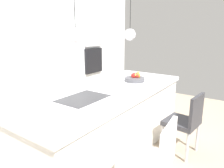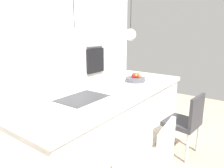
{
  "view_description": "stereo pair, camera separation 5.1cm",
  "coord_description": "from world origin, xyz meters",
  "px_view_note": "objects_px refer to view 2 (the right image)",
  "views": [
    {
      "loc": [
        -2.15,
        -1.57,
        1.63
      ],
      "look_at": [
        0.1,
        0.0,
        0.93
      ],
      "focal_mm": 33.72,
      "sensor_mm": 36.0,
      "label": 1
    },
    {
      "loc": [
        -2.12,
        -1.62,
        1.63
      ],
      "look_at": [
        0.1,
        0.0,
        0.93
      ],
      "focal_mm": 33.72,
      "sensor_mm": 36.0,
      "label": 2
    }
  ],
  "objects_px": {
    "fruit_bowl": "(136,78)",
    "chair_near": "(151,159)",
    "microwave": "(95,39)",
    "chair_middle": "(186,121)",
    "oven": "(95,61)"
  },
  "relations": [
    {
      "from": "microwave",
      "to": "chair_near",
      "type": "bearing_deg",
      "value": -130.62
    },
    {
      "from": "fruit_bowl",
      "to": "microwave",
      "type": "height_order",
      "value": "microwave"
    },
    {
      "from": "chair_near",
      "to": "chair_middle",
      "type": "xyz_separation_m",
      "value": [
        1.05,
        0.0,
        -0.01
      ]
    },
    {
      "from": "oven",
      "to": "chair_middle",
      "type": "height_order",
      "value": "oven"
    },
    {
      "from": "chair_near",
      "to": "chair_middle",
      "type": "relative_size",
      "value": 1.01
    },
    {
      "from": "chair_near",
      "to": "microwave",
      "type": "bearing_deg",
      "value": 49.38
    },
    {
      "from": "fruit_bowl",
      "to": "chair_near",
      "type": "height_order",
      "value": "fruit_bowl"
    },
    {
      "from": "fruit_bowl",
      "to": "oven",
      "type": "xyz_separation_m",
      "value": [
        1.0,
        1.66,
        0.02
      ]
    },
    {
      "from": "chair_near",
      "to": "chair_middle",
      "type": "height_order",
      "value": "chair_near"
    },
    {
      "from": "microwave",
      "to": "oven",
      "type": "distance_m",
      "value": 0.5
    },
    {
      "from": "fruit_bowl",
      "to": "chair_middle",
      "type": "xyz_separation_m",
      "value": [
        -0.08,
        -0.82,
        -0.45
      ]
    },
    {
      "from": "fruit_bowl",
      "to": "chair_middle",
      "type": "bearing_deg",
      "value": -95.74
    },
    {
      "from": "microwave",
      "to": "fruit_bowl",
      "type": "bearing_deg",
      "value": -121.02
    },
    {
      "from": "chair_middle",
      "to": "microwave",
      "type": "bearing_deg",
      "value": 66.49
    },
    {
      "from": "fruit_bowl",
      "to": "chair_middle",
      "type": "distance_m",
      "value": 0.94
    }
  ]
}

